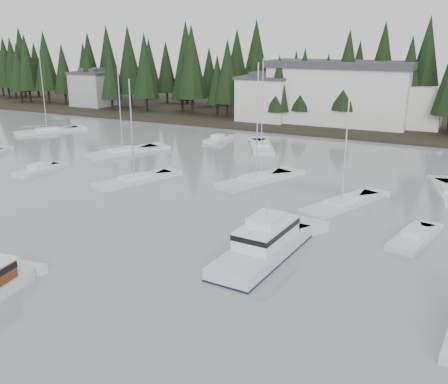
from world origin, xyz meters
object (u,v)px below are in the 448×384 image
Objects in this scene: house_far_west at (93,88)px; house_west at (265,98)px; sailboat_8 at (123,153)px; sailboat_10 at (261,148)px; runabout_1 at (414,239)px; runabout_3 at (218,140)px; cabin_cruiser_center at (264,247)px; sailboat_4 at (135,182)px; runabout_0 at (39,171)px; sailboat_11 at (47,132)px; sailboat_3 at (341,206)px; harbor_inn at (351,94)px; sailboat_9 at (256,181)px.

house_west is at bearing -2.73° from house_far_west.
sailboat_8 is 19.68m from sailboat_10.
house_west reaches higher than runabout_1.
sailboat_10 is 2.37× the size of runabout_3.
cabin_cruiser_center is 23.37m from sailboat_4.
sailboat_11 is at bearing 43.91° from runabout_0.
sailboat_10 is (6.01, 22.48, 0.00)m from sailboat_4.
sailboat_3 is at bearing -83.21° from runabout_0.
sailboat_11 is (-44.23, -28.35, -5.70)m from harbor_inn.
cabin_cruiser_center is at bearing -103.17° from sailboat_8.
house_far_west is 85.70m from cabin_cruiser_center.
runabout_1 is 1.26× the size of runabout_3.
house_west is 56.80m from runabout_1.
sailboat_8 reaches higher than sailboat_9.
sailboat_3 is at bearing -5.71° from cabin_cruiser_center.
sailboat_3 is 9.23m from runabout_1.
sailboat_9 is at bearing -71.88° from runabout_0.
runabout_0 is at bearing -169.45° from sailboat_8.
harbor_inn is at bearing 34.90° from sailboat_3.
runabout_1 is at bearing -76.40° from sailboat_4.
cabin_cruiser_center is 0.79× the size of sailboat_8.
sailboat_9 is at bearing 173.19° from sailboat_10.
runabout_0 is (31.05, -46.68, -4.27)m from house_far_west.
house_far_west is 68.37m from sailboat_9.
sailboat_11 reaches higher than sailboat_10.
sailboat_9 is at bearing -34.92° from house_far_west.
sailboat_3 is 22.70m from sailboat_4.
runabout_1 is 42.44m from runabout_3.
house_far_west is at bearing 34.72° from runabout_0.
sailboat_9 reaches higher than sailboat_4.
harbor_inn is 2.50× the size of sailboat_4.
sailboat_10 is (-14.16, 34.25, -0.65)m from cabin_cruiser_center.
sailboat_3 is at bearing -64.11° from sailboat_4.
sailboat_3 is at bearing 64.06° from runabout_1.
sailboat_8 reaches higher than cabin_cruiser_center.
cabin_cruiser_center is (22.01, -54.85, -3.94)m from house_west.
house_west is 38.70m from sailboat_11.
runabout_3 is at bearing -26.43° from house_far_west.
runabout_0 is at bearing 114.87° from sailboat_10.
sailboat_3 is (2.44, 13.70, -0.65)m from cabin_cruiser_center.
house_far_west is 63.03m from sailboat_4.
sailboat_11 reaches higher than sailboat_8.
sailboat_11 is at bearing 83.19° from runabout_1.
sailboat_9 is 23.05m from runabout_3.
sailboat_4 is 1.69× the size of runabout_1.
house_far_west is 1.53× the size of runabout_3.
sailboat_10 reaches higher than runabout_3.
cabin_cruiser_center is 0.90× the size of sailboat_3.
sailboat_11 reaches higher than runabout_3.
sailboat_8 is 1.09× the size of sailboat_10.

